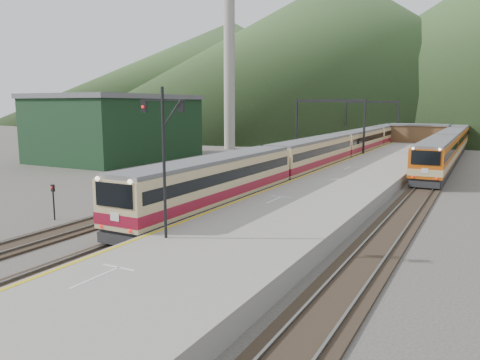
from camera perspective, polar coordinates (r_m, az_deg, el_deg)
The scene contains 16 objects.
track_main at distance 49.11m, azimuth 8.62°, elevation 0.65°, with size 2.60×200.00×0.23m.
track_far at distance 50.96m, azimuth 3.32°, elevation 1.04°, with size 2.60×200.00×0.23m.
track_second at distance 46.63m, azimuth 22.06°, elevation -0.37°, with size 2.60×200.00×0.23m.
platform at distance 45.58m, azimuth 14.44°, elevation 0.36°, with size 8.00×100.00×1.00m, color gray.
gantry_near at distance 63.75m, azimuth 10.84°, elevation 7.49°, with size 9.55×0.25×8.00m.
gantry_far at distance 87.93m, azimuth 15.74°, elevation 7.71°, with size 9.55×0.25×8.00m.
warehouse at distance 65.11m, azimuth -14.70°, elevation 6.27°, with size 14.50×20.50×8.60m.
smokestack at distance 78.19m, azimuth -1.31°, elevation 14.82°, with size 1.80×1.80×30.00m, color #9E998E.
station_shed at distance 84.63m, azimuth 20.97°, elevation 5.36°, with size 9.40×4.40×3.10m.
hill_a at distance 204.99m, azimuth 12.41°, elevation 15.28°, with size 180.00×180.00×60.00m, color #2E4927.
hill_d at distance 281.72m, azimuth -0.97°, elevation 13.22°, with size 200.00×200.00×55.00m, color #2E4927.
main_train at distance 58.71m, azimuth 12.05°, elevation 3.80°, with size 2.86×78.45×3.49m.
second_train at distance 71.36m, azimuth 24.34°, elevation 4.09°, with size 2.84×58.31×3.47m.
signal_mast at distance 21.76m, azimuth -9.29°, elevation 3.94°, with size 2.15×0.68×7.03m.
short_signal_b at distance 36.81m, azimuth -3.48°, elevation 0.12°, with size 0.22×0.17×2.27m.
short_signal_c at distance 31.75m, azimuth -21.80°, elevation -1.96°, with size 0.23×0.18×2.27m.
Camera 1 is at (16.06, -5.86, 7.19)m, focal length 35.00 mm.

